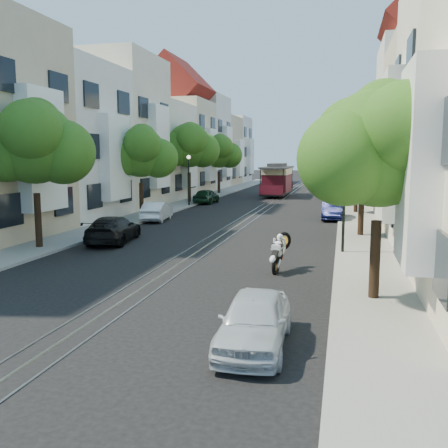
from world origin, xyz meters
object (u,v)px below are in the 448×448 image
Objects in this scene: tree_w_c at (190,146)px; lamp_west at (189,173)px; lamp_east at (345,189)px; parked_car_e_near at (254,320)px; sportbike_rider at (279,250)px; tree_w_a at (35,145)px; parked_car_e_far at (336,195)px; parked_car_w_near at (113,229)px; parked_car_w_mid at (157,211)px; parked_car_w_far at (206,196)px; tree_w_d at (219,152)px; tree_e_b at (365,146)px; cable_car at (277,178)px; tree_e_d at (355,149)px; tree_e_c at (359,151)px; parked_car_e_mid at (332,210)px; tree_w_b at (141,153)px; tree_e_a at (382,150)px.

tree_w_c is 1.71× the size of lamp_west.
parked_car_e_near is at bearing -99.50° from lamp_east.
sportbike_rider is 7.53m from parked_car_e_near.
sportbike_rider is at bearing -64.71° from lamp_west.
lamp_east is 21.97m from lamp_west.
tree_w_a reaches higher than parked_car_e_near.
parked_car_w_near is (-10.32, -25.19, 0.06)m from parked_car_e_far.
parked_car_w_mid is 12.23m from parked_car_w_far.
tree_w_d reaches higher than lamp_west.
parked_car_w_far is at bearing 105.57° from parked_car_e_near.
lamp_east is (-0.96, -4.98, -1.89)m from tree_e_b.
tree_e_d is at bearing -23.01° from cable_car.
tree_e_d is 1.52× the size of parked_car_w_near.
tree_e_c is 11.00m from tree_e_d.
tree_w_c reaches higher than parked_car_e_far.
tree_e_c is at bearing -48.01° from tree_w_d.
parked_car_e_far is (12.74, -6.31, -4.00)m from tree_w_d.
parked_car_e_mid is (12.74, -19.84, -3.96)m from tree_w_d.
tree_e_b is at bearing -77.69° from parked_car_e_mid.
parked_car_w_mid is at bearing 143.76° from lamp_east.
tree_e_b is at bearing -91.20° from parked_car_e_far.
cable_car is at bearing -105.83° from parked_car_w_near.
lamp_east is at bearing -93.44° from tree_e_c.
lamp_east is (13.44, 2.02, -1.89)m from tree_w_a.
tree_w_b is at bearing -90.00° from tree_w_c.
tree_e_c is at bearing -86.06° from parked_car_e_far.
tree_w_c is 25.01m from lamp_east.
tree_e_b is 8.41m from parked_car_e_mid.
tree_e_c and tree_w_d have the same top height.
cable_car is 1.91× the size of parked_car_e_far.
tree_w_a is at bearing -128.66° from tree_e_c.
lamp_west is at bearing 136.15° from tree_e_b.
tree_e_a is at bearing -61.55° from lamp_west.
parked_car_e_mid is at bearing -169.87° from parked_car_w_mid.
parked_car_w_mid is (1.54, -12.25, -4.44)m from tree_w_c.
tree_w_c is at bearing -157.38° from tree_e_d.
parked_car_w_far is at bearing 119.54° from sportbike_rider.
tree_e_b reaches higher than tree_w_b.
sportbike_rider is at bearing -96.03° from tree_e_d.
parked_car_e_near is at bearing -123.57° from tree_e_a.
cable_car is 2.11× the size of parked_car_e_mid.
lamp_east is at bearing 8.57° from tree_w_a.
parked_car_w_mid is at bearing 163.76° from tree_e_b.
lamp_east is at bearing 78.85° from parked_car_e_near.
tree_w_a reaches higher than cable_car.
cable_car is 42.06m from parked_car_e_near.
tree_w_b is 11.02m from tree_w_c.
tree_e_b is 30.60m from tree_w_d.
tree_e_d is 22.28m from tree_w_b.
lamp_east and lamp_west have the same top height.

